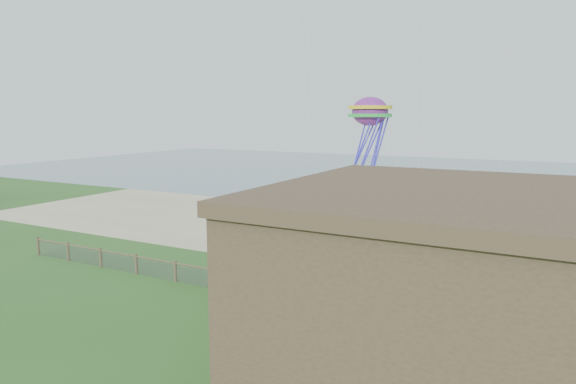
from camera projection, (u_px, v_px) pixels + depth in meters
name	position (u px, v px, depth m)	size (l,w,h in m)	color
ground	(192.00, 345.00, 21.26)	(160.00, 160.00, 0.00)	#2A521C
sand_beach	(370.00, 236.00, 40.41)	(72.00, 20.00, 0.02)	tan
ocean	(465.00, 177.00, 78.73)	(160.00, 68.00, 0.02)	slate
chainlink_fence	(266.00, 289.00, 26.40)	(36.20, 0.20, 1.25)	#4C3F2B
motel	(548.00, 339.00, 13.77)	(15.00, 10.00, 7.00)	#463425
motel_deck	(546.00, 359.00, 19.48)	(15.00, 2.00, 0.50)	#4F382D
picnic_table	(333.00, 342.00, 20.63)	(1.84, 1.39, 0.78)	#4F382D
octopus_kite	(369.00, 135.00, 33.89)	(2.95, 2.08, 6.08)	red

